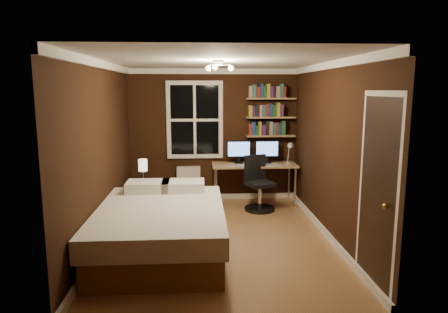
{
  "coord_description": "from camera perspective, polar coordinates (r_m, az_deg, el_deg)",
  "views": [
    {
      "loc": [
        -0.24,
        -5.49,
        2.12
      ],
      "look_at": [
        0.11,
        0.45,
        1.12
      ],
      "focal_mm": 32.0,
      "sensor_mm": 36.0,
      "label": 1
    }
  ],
  "objects": [
    {
      "name": "wall_back",
      "position": [
        7.64,
        -1.54,
        3.03
      ],
      "size": [
        3.2,
        0.04,
        2.5
      ],
      "primitive_type": "cube",
      "color": "black",
      "rests_on": "ground"
    },
    {
      "name": "nightstand",
      "position": [
        7.03,
        -11.36,
        -5.98
      ],
      "size": [
        0.46,
        0.46,
        0.52
      ],
      "primitive_type": "cube",
      "rotation": [
        0.0,
        0.0,
        -0.14
      ],
      "color": "brown",
      "rests_on": "ground"
    },
    {
      "name": "books_row_middle",
      "position": [
        7.59,
        6.7,
        6.56
      ],
      "size": [
        0.6,
        0.16,
        0.23
      ],
      "primitive_type": null,
      "color": "navy",
      "rests_on": "bookshelf_middle"
    },
    {
      "name": "desk",
      "position": [
        7.48,
        4.35,
        -1.51
      ],
      "size": [
        1.57,
        0.59,
        0.75
      ],
      "color": "#A78451",
      "rests_on": "ground"
    },
    {
      "name": "bookshelf_lower",
      "position": [
        7.63,
        6.63,
        2.96
      ],
      "size": [
        0.92,
        0.22,
        0.03
      ],
      "primitive_type": "cube",
      "color": "#A78451",
      "rests_on": "wall_back"
    },
    {
      "name": "radiator",
      "position": [
        7.69,
        -5.05,
        -3.91
      ],
      "size": [
        0.44,
        0.16,
        0.67
      ],
      "primitive_type": "cube",
      "color": "silver",
      "rests_on": "ground"
    },
    {
      "name": "door_knob",
      "position": [
        4.21,
        22.09,
        -6.6
      ],
      "size": [
        0.06,
        0.06,
        0.06
      ],
      "primitive_type": "sphere",
      "color": "#C78C3A",
      "rests_on": "door"
    },
    {
      "name": "books_row_lower",
      "position": [
        7.62,
        6.65,
        3.93
      ],
      "size": [
        0.66,
        0.16,
        0.23
      ],
      "primitive_type": null,
      "color": "maroon",
      "rests_on": "bookshelf_lower"
    },
    {
      "name": "door",
      "position": [
        4.48,
        20.94,
        -5.24
      ],
      "size": [
        0.03,
        0.82,
        2.05
      ],
      "primitive_type": null,
      "color": "black",
      "rests_on": "ground"
    },
    {
      "name": "bed",
      "position": [
        5.38,
        -8.96,
        -10.03
      ],
      "size": [
        1.63,
        2.26,
        0.76
      ],
      "rotation": [
        0.0,
        0.0,
        0.0
      ],
      "color": "brown",
      "rests_on": "ground"
    },
    {
      "name": "ceiling_fixture",
      "position": [
        5.4,
        -0.84,
        12.54
      ],
      "size": [
        0.44,
        0.44,
        0.18
      ],
      "primitive_type": null,
      "color": "beige",
      "rests_on": "ceiling"
    },
    {
      "name": "wall_left",
      "position": [
        5.72,
        -17.07,
        0.4
      ],
      "size": [
        0.04,
        4.2,
        2.5
      ],
      "primitive_type": "cube",
      "color": "black",
      "rests_on": "ground"
    },
    {
      "name": "bookshelf_upper",
      "position": [
        7.59,
        6.73,
        8.22
      ],
      "size": [
        0.92,
        0.22,
        0.03
      ],
      "primitive_type": "cube",
      "color": "#A78451",
      "rests_on": "wall_back"
    },
    {
      "name": "window",
      "position": [
        7.58,
        -4.2,
        5.23
      ],
      "size": [
        1.06,
        0.06,
        1.46
      ],
      "primitive_type": "cube",
      "color": "white",
      "rests_on": "wall_back"
    },
    {
      "name": "desk_lamp",
      "position": [
        7.43,
        9.33,
        0.51
      ],
      "size": [
        0.14,
        0.32,
        0.44
      ],
      "primitive_type": null,
      "color": "silver",
      "rests_on": "desk"
    },
    {
      "name": "bedside_lamp",
      "position": [
        6.92,
        -11.49,
        -2.18
      ],
      "size": [
        0.15,
        0.15,
        0.44
      ],
      "primitive_type": null,
      "color": "beige",
      "rests_on": "nightstand"
    },
    {
      "name": "floor",
      "position": [
        5.89,
        -0.83,
        -11.53
      ],
      "size": [
        4.2,
        4.2,
        0.0
      ],
      "primitive_type": "plane",
      "color": "olive",
      "rests_on": "ground"
    },
    {
      "name": "bookshelf_middle",
      "position": [
        7.6,
        6.68,
        5.58
      ],
      "size": [
        0.92,
        0.22,
        0.03
      ],
      "primitive_type": "cube",
      "color": "#A78451",
      "rests_on": "wall_back"
    },
    {
      "name": "ceiling",
      "position": [
        5.51,
        -0.89,
        13.52
      ],
      "size": [
        3.2,
        4.2,
        0.02
      ],
      "primitive_type": "cube",
      "color": "white",
      "rests_on": "wall_back"
    },
    {
      "name": "wall_right",
      "position": [
        5.85,
        14.99,
        0.69
      ],
      "size": [
        0.04,
        4.2,
        2.5
      ],
      "primitive_type": "cube",
      "color": "black",
      "rests_on": "ground"
    },
    {
      "name": "books_row_upper",
      "position": [
        7.58,
        6.75,
        9.2
      ],
      "size": [
        0.66,
        0.16,
        0.23
      ],
      "primitive_type": null,
      "color": "#22502B",
      "rests_on": "bookshelf_upper"
    },
    {
      "name": "office_chair",
      "position": [
        7.12,
        4.98,
        -4.73
      ],
      "size": [
        0.56,
        0.56,
        0.97
      ],
      "rotation": [
        0.0,
        0.0,
        0.37
      ],
      "color": "black",
      "rests_on": "ground"
    },
    {
      "name": "monitor_left",
      "position": [
        7.48,
        2.13,
        0.65
      ],
      "size": [
        0.45,
        0.12,
        0.43
      ],
      "primitive_type": null,
      "color": "black",
      "rests_on": "desk"
    },
    {
      "name": "monitor_right",
      "position": [
        7.55,
        6.15,
        0.69
      ],
      "size": [
        0.45,
        0.12,
        0.43
      ],
      "primitive_type": null,
      "color": "black",
      "rests_on": "desk"
    }
  ]
}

